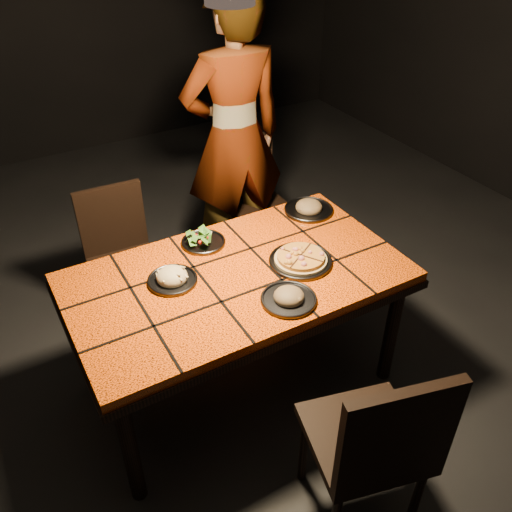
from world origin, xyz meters
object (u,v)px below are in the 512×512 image
chair_far_right (253,193)px  plate_pasta (172,278)px  chair_near (377,443)px  diner (234,138)px  chair_far_left (120,249)px  dining_table (237,286)px  plate_pizza (301,260)px

chair_far_right → plate_pasta: bearing=-134.8°
chair_near → chair_far_right: size_ratio=1.11×
diner → chair_far_right: bearing=-179.1°
chair_far_left → chair_far_right: size_ratio=0.98×
dining_table → diner: (0.54, 1.05, 0.26)m
chair_near → plate_pasta: size_ratio=4.14×
dining_table → plate_pizza: 0.34m
chair_near → plate_pizza: (0.24, 0.90, 0.21)m
plate_pizza → plate_pasta: plate_pasta is taller
chair_near → plate_pizza: bearing=-90.8°
dining_table → chair_far_right: bearing=57.0°
plate_pizza → plate_pasta: 0.63m
chair_near → chair_far_right: (0.60, 2.01, -0.06)m
chair_far_right → diner: (-0.13, 0.01, 0.43)m
chair_far_right → plate_pasta: (-0.97, -0.94, 0.27)m
plate_pizza → chair_far_right: bearing=72.1°
chair_far_left → plate_pasta: chair_far_left is taller
dining_table → chair_far_left: size_ratio=1.88×
chair_far_left → plate_pizza: size_ratio=2.41×
chair_near → chair_far_left: 1.87m
chair_far_right → diner: size_ratio=0.47×
chair_far_left → diner: bearing=15.0°
chair_far_right → chair_far_left: bearing=-168.7°
chair_far_left → plate_pasta: bearing=-84.0°
dining_table → diner: bearing=62.5°
chair_far_left → chair_far_right: 1.03m
plate_pasta → plate_pizza: bearing=-15.8°
chair_near → chair_far_left: chair_near is taller
diner → plate_pizza: (-0.23, -1.12, -0.17)m
plate_pizza → plate_pasta: (-0.61, 0.17, 0.00)m
chair_far_right → plate_pizza: bearing=-106.9°
dining_table → plate_pizza: size_ratio=4.53×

